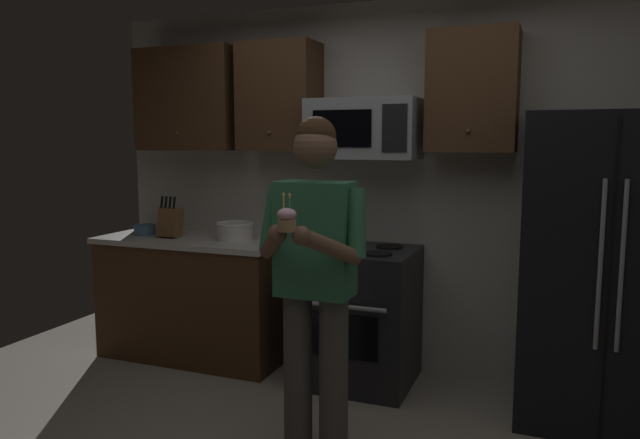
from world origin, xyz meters
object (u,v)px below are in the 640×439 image
object	(u,v)px
bowl_large_white	(235,231)
cupcake	(287,219)
refrigerator	(604,271)
bowl_small_colored	(145,229)
knife_block	(170,222)
person	(315,270)
oven_range	(357,315)
microwave	(364,129)

from	to	relation	value
bowl_large_white	cupcake	xyz separation A→B (m)	(1.06, -1.40, 0.30)
refrigerator	bowl_small_colored	world-z (taller)	refrigerator
cupcake	bowl_large_white	bearing A→B (deg)	127.19
knife_block	bowl_small_colored	xyz separation A→B (m)	(-0.25, 0.02, -0.07)
knife_block	person	world-z (taller)	person
cupcake	bowl_small_colored	bearing A→B (deg)	143.58
knife_block	cupcake	xyz separation A→B (m)	(1.57, -1.32, 0.26)
oven_range	cupcake	bearing A→B (deg)	-85.75
knife_block	refrigerator	bearing A→B (deg)	-0.19
bowl_large_white	knife_block	bearing A→B (deg)	-172.20
person	refrigerator	bearing A→B (deg)	35.18
microwave	refrigerator	size ratio (longest dim) A/B	0.41
bowl_small_colored	person	xyz separation A→B (m)	(1.83, -1.02, 0.03)
cupcake	oven_range	bearing A→B (deg)	94.25
knife_block	cupcake	distance (m)	2.07
microwave	person	bearing A→B (deg)	-84.98
refrigerator	cupcake	xyz separation A→B (m)	(-1.40, -1.32, 0.39)
refrigerator	knife_block	size ratio (longest dim) A/B	5.63
bowl_large_white	bowl_small_colored	size ratio (longest dim) A/B	1.64
bowl_small_colored	microwave	bearing A→B (deg)	4.12
refrigerator	bowl_small_colored	distance (m)	3.23
refrigerator	knife_block	distance (m)	2.98
person	cupcake	world-z (taller)	person
knife_block	oven_range	bearing A→B (deg)	1.14
oven_range	refrigerator	xyz separation A→B (m)	(1.50, -0.04, 0.44)
oven_range	knife_block	xyz separation A→B (m)	(-1.47, -0.03, 0.57)
bowl_small_colored	cupcake	xyz separation A→B (m)	(1.83, -1.35, 0.33)
microwave	bowl_small_colored	distance (m)	1.89
microwave	bowl_small_colored	bearing A→B (deg)	-175.88
oven_range	knife_block	distance (m)	1.58
bowl_small_colored	person	distance (m)	2.09
oven_range	microwave	world-z (taller)	microwave
bowl_large_white	cupcake	world-z (taller)	cupcake
person	oven_range	bearing A→B (deg)	95.60
bowl_small_colored	cupcake	size ratio (longest dim) A/B	0.98
refrigerator	bowl_large_white	size ratio (longest dim) A/B	6.44
bowl_small_colored	person	bearing A→B (deg)	-29.16
oven_range	bowl_small_colored	size ratio (longest dim) A/B	5.47
bowl_small_colored	bowl_large_white	bearing A→B (deg)	3.45
oven_range	knife_block	size ratio (longest dim) A/B	2.91
cupcake	knife_block	bearing A→B (deg)	139.93
bowl_small_colored	knife_block	bearing A→B (deg)	-5.47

